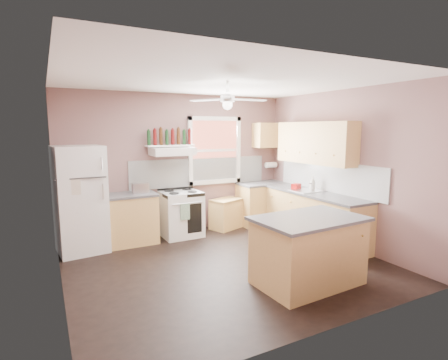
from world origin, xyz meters
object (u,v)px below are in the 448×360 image
refrigerator (80,199)px  cart (226,214)px  stove (181,214)px  island (308,252)px  toaster (140,188)px

refrigerator → cart: size_ratio=2.87×
refrigerator → stove: size_ratio=2.05×
refrigerator → island: bearing=-53.2°
refrigerator → stove: bearing=-5.1°
toaster → cart: 1.89m
toaster → stove: toaster is taller
stove → cart: 1.01m
toaster → stove: bearing=3.2°
stove → island: size_ratio=0.65×
refrigerator → toaster: 1.01m
toaster → cart: bearing=4.1°
toaster → island: size_ratio=0.21×
cart → toaster: bearing=162.2°
toaster → stove: (0.76, 0.02, -0.56)m
stove → toaster: bearing=-179.2°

